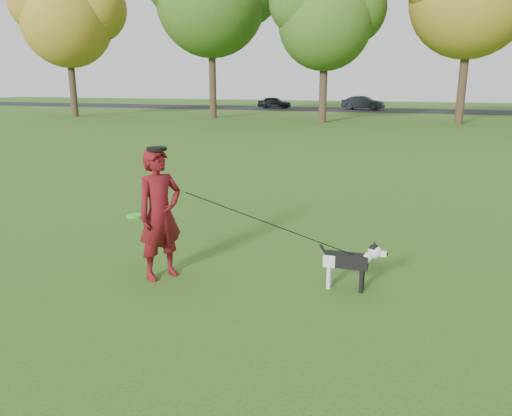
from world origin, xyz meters
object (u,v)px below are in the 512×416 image
(car_left, at_px, (275,102))
(car_mid, at_px, (363,103))
(man, at_px, (160,214))
(dog, at_px, (352,260))

(car_left, relative_size, car_mid, 0.85)
(man, xyz_separation_m, car_mid, (-1.98, 40.18, -0.24))
(man, distance_m, dog, 2.51)
(car_left, height_order, car_mid, car_mid)
(man, distance_m, car_left, 41.44)
(car_mid, bearing_deg, man, -168.05)
(dog, bearing_deg, man, -171.70)
(man, bearing_deg, dog, -51.52)
(car_mid, bearing_deg, dog, -164.53)
(car_left, distance_m, car_mid, 8.15)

